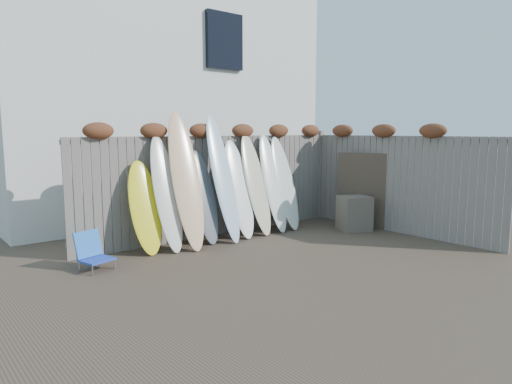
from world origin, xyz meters
TOP-DOWN VIEW (x-y plane):
  - ground at (0.00, 0.00)m, footprint 80.00×80.00m
  - back_fence at (0.06, 2.39)m, footprint 6.05×0.28m
  - right_fence at (2.99, 0.25)m, footprint 0.28×4.40m
  - house at (0.50, 6.50)m, footprint 8.50×5.50m
  - beach_chair at (-2.83, 1.69)m, footprint 0.54×0.56m
  - wooden_crate at (2.46, 0.91)m, footprint 0.78×0.72m
  - lattice_panel at (2.83, 1.03)m, footprint 0.40×1.04m
  - surfboard_0 at (-1.78, 2.02)m, footprint 0.55×0.59m
  - surfboard_1 at (-1.40, 1.96)m, footprint 0.48×0.73m
  - surfboard_2 at (-1.04, 1.90)m, footprint 0.60×0.89m
  - surfboard_3 at (-0.59, 2.02)m, footprint 0.52×0.65m
  - surfboard_4 at (-0.22, 1.93)m, footprint 0.52×0.88m
  - surfboard_5 at (0.21, 1.98)m, footprint 0.55×0.70m
  - surfboard_6 at (0.64, 1.98)m, footprint 0.60×0.77m
  - surfboard_7 at (1.09, 1.97)m, footprint 0.50×0.73m
  - surfboard_8 at (1.44, 1.97)m, footprint 0.61×0.75m

SIDE VIEW (x-z plane):
  - ground at x=0.00m, z-range 0.00..0.00m
  - beach_chair at x=-2.83m, z-range -0.02..0.56m
  - wooden_crate at x=2.46m, z-range 0.00..0.73m
  - surfboard_0 at x=-1.78m, z-range 0.00..1.60m
  - lattice_panel at x=2.83m, z-range 0.00..1.62m
  - surfboard_3 at x=-0.59m, z-range 0.00..1.74m
  - surfboard_5 at x=0.21m, z-range 0.00..1.93m
  - surfboard_8 at x=1.44m, z-range 0.00..1.98m
  - surfboard_7 at x=1.09m, z-range 0.00..2.03m
  - surfboard_1 at x=-1.40m, z-range 0.00..2.03m
  - surfboard_6 at x=0.64m, z-range 0.00..2.04m
  - right_fence at x=2.99m, z-range 0.02..2.26m
  - back_fence at x=0.06m, z-range 0.06..2.30m
  - surfboard_4 at x=-0.22m, z-range 0.00..2.41m
  - surfboard_2 at x=-1.04m, z-range 0.00..2.46m
  - house at x=0.50m, z-range 0.04..6.36m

